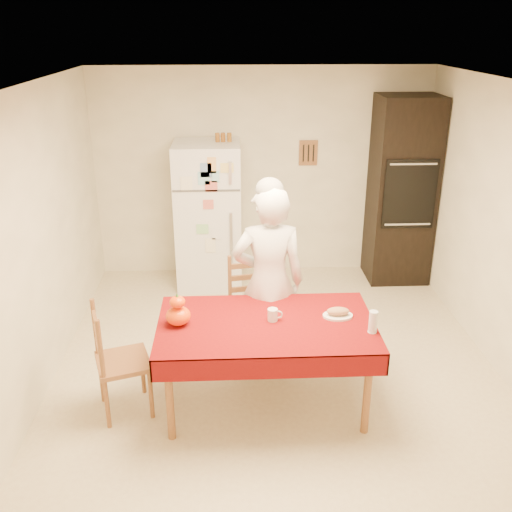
{
  "coord_description": "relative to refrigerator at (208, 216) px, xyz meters",
  "views": [
    {
      "loc": [
        -0.4,
        -4.48,
        2.94
      ],
      "look_at": [
        -0.17,
        0.2,
        1.02
      ],
      "focal_mm": 40.0,
      "sensor_mm": 36.0,
      "label": 1
    }
  ],
  "objects": [
    {
      "name": "bread_plate",
      "position": [
        1.1,
        -2.37,
        -0.08
      ],
      "size": [
        0.24,
        0.24,
        0.02
      ],
      "primitive_type": "cylinder",
      "color": "white",
      "rests_on": "dining_table"
    },
    {
      "name": "chair_far",
      "position": [
        0.43,
        -1.58,
        -0.34
      ],
      "size": [
        0.49,
        0.47,
        0.95
      ],
      "rotation": [
        0.0,
        0.0,
        0.18
      ],
      "color": "brown",
      "rests_on": "floor"
    },
    {
      "name": "seated_woman",
      "position": [
        0.57,
        -1.92,
        0.02
      ],
      "size": [
        0.64,
        0.43,
        1.73
      ],
      "primitive_type": "imported",
      "rotation": [
        0.0,
        0.0,
        3.16
      ],
      "color": "silver",
      "rests_on": "floor"
    },
    {
      "name": "floor",
      "position": [
        0.65,
        -1.88,
        -0.85
      ],
      "size": [
        4.5,
        4.5,
        0.0
      ],
      "primitive_type": "plane",
      "color": "#BFAC8A",
      "rests_on": "ground"
    },
    {
      "name": "pumpkin_upper",
      "position": [
        -0.16,
        -2.43,
        0.1
      ],
      "size": [
        0.12,
        0.12,
        0.09
      ],
      "primitive_type": "ellipsoid",
      "color": "#ED5005",
      "rests_on": "pumpkin_lower"
    },
    {
      "name": "chair_left",
      "position": [
        -0.68,
        -2.48,
        -0.34
      ],
      "size": [
        0.51,
        0.52,
        0.95
      ],
      "rotation": [
        0.0,
        0.0,
        1.88
      ],
      "color": "brown",
      "rests_on": "floor"
    },
    {
      "name": "room_shell",
      "position": [
        0.65,
        -1.88,
        0.77
      ],
      "size": [
        4.02,
        4.52,
        2.51
      ],
      "color": "white",
      "rests_on": "ground"
    },
    {
      "name": "dining_table",
      "position": [
        0.52,
        -2.44,
        -0.16
      ],
      "size": [
        1.7,
        1.0,
        0.76
      ],
      "color": "brown",
      "rests_on": "floor"
    },
    {
      "name": "bread_loaf",
      "position": [
        1.1,
        -2.37,
        -0.04
      ],
      "size": [
        0.18,
        0.1,
        0.06
      ],
      "primitive_type": "ellipsoid",
      "color": "tan",
      "rests_on": "bread_plate"
    },
    {
      "name": "refrigerator",
      "position": [
        0.0,
        0.0,
        0.0
      ],
      "size": [
        0.75,
        0.74,
        1.7
      ],
      "color": "white",
      "rests_on": "floor"
    },
    {
      "name": "spice_jar_mid",
      "position": [
        0.19,
        0.05,
        0.9
      ],
      "size": [
        0.05,
        0.05,
        0.1
      ],
      "primitive_type": "cylinder",
      "color": "brown",
      "rests_on": "refrigerator"
    },
    {
      "name": "spice_jar_left",
      "position": [
        0.13,
        0.05,
        0.9
      ],
      "size": [
        0.05,
        0.05,
        0.1
      ],
      "primitive_type": "cylinder",
      "color": "brown",
      "rests_on": "refrigerator"
    },
    {
      "name": "wine_glass",
      "position": [
        1.31,
        -2.62,
        -0.0
      ],
      "size": [
        0.07,
        0.07,
        0.18
      ],
      "primitive_type": "cylinder",
      "color": "silver",
      "rests_on": "dining_table"
    },
    {
      "name": "oven_cabinet",
      "position": [
        2.28,
        0.05,
        0.25
      ],
      "size": [
        0.7,
        0.62,
        2.2
      ],
      "color": "black",
      "rests_on": "floor"
    },
    {
      "name": "coffee_mug",
      "position": [
        0.57,
        -2.4,
        -0.04
      ],
      "size": [
        0.08,
        0.08,
        0.1
      ],
      "primitive_type": "cylinder",
      "color": "silver",
      "rests_on": "dining_table"
    },
    {
      "name": "spice_jar_right",
      "position": [
        0.26,
        0.05,
        0.9
      ],
      "size": [
        0.05,
        0.05,
        0.1
      ],
      "primitive_type": "cylinder",
      "color": "#8E5719",
      "rests_on": "refrigerator"
    },
    {
      "name": "pumpkin_lower",
      "position": [
        -0.16,
        -2.43,
        -0.01
      ],
      "size": [
        0.2,
        0.2,
        0.15
      ],
      "primitive_type": "ellipsoid",
      "color": "#D14E04",
      "rests_on": "dining_table"
    }
  ]
}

